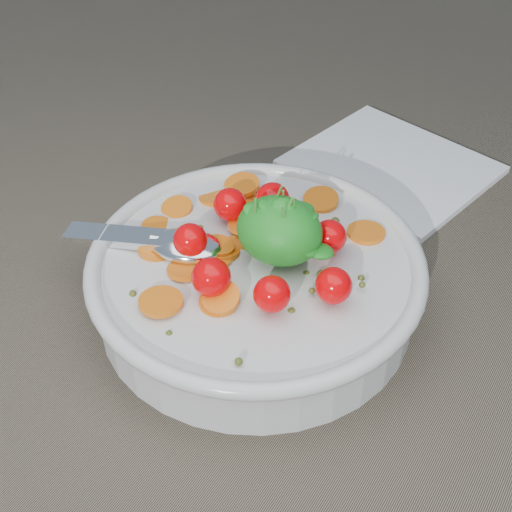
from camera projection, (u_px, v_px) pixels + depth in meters
The scene contains 3 objects.
ground at pixel (263, 336), 0.51m from camera, with size 6.00×6.00×0.00m, color #6D624E.
bowl at pixel (256, 278), 0.51m from camera, with size 0.26×0.24×0.10m.
napkin at pixel (391, 166), 0.67m from camera, with size 0.17×0.15×0.01m, color white.
Camera 1 is at (0.18, -0.30, 0.38)m, focal length 50.00 mm.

